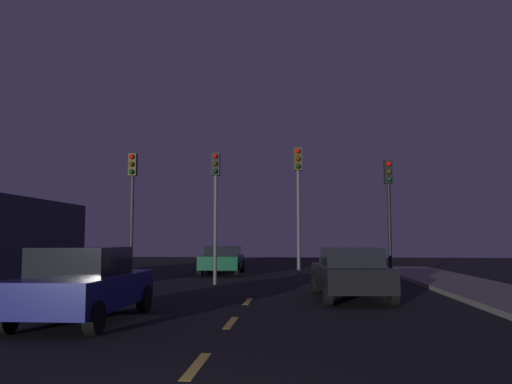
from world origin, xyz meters
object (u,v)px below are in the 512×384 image
at_px(traffic_signal_center_left, 216,192).
at_px(car_stopped_ahead, 350,273).
at_px(traffic_signal_far_left, 132,192).
at_px(traffic_signal_center_right, 298,189).
at_px(car_oncoming_far, 223,259).
at_px(traffic_signal_far_right, 389,197).
at_px(car_adjacent_lane, 84,284).

height_order(traffic_signal_center_left, car_stopped_ahead, traffic_signal_center_left).
distance_m(traffic_signal_far_left, traffic_signal_center_right, 6.64).
relative_size(traffic_signal_center_left, car_oncoming_far, 1.14).
xyz_separation_m(traffic_signal_far_right, car_oncoming_far, (-7.29, 5.91, -2.63)).
xyz_separation_m(traffic_signal_center_right, car_stopped_ahead, (1.49, -4.70, -2.95)).
bearing_deg(car_stopped_ahead, traffic_signal_far_right, 66.99).
distance_m(traffic_signal_center_left, traffic_signal_center_right, 3.27).
distance_m(traffic_signal_far_right, car_stopped_ahead, 5.73).
bearing_deg(traffic_signal_center_left, traffic_signal_far_left, 180.00).
xyz_separation_m(car_adjacent_lane, car_oncoming_far, (0.79, 15.39, -0.06)).
bearing_deg(traffic_signal_center_right, car_stopped_ahead, -72.40).
relative_size(traffic_signal_center_right, car_adjacent_lane, 1.25).
distance_m(car_adjacent_lane, car_oncoming_far, 15.41).
height_order(car_stopped_ahead, car_oncoming_far, car_stopped_ahead).
bearing_deg(car_stopped_ahead, traffic_signal_far_left, 149.98).
height_order(traffic_signal_far_left, car_adjacent_lane, traffic_signal_far_left).
bearing_deg(traffic_signal_far_right, traffic_signal_far_left, 180.00).
bearing_deg(car_oncoming_far, traffic_signal_center_right, -57.18).
distance_m(traffic_signal_far_left, traffic_signal_center_left, 3.37).
xyz_separation_m(car_stopped_ahead, car_oncoming_far, (-5.30, 10.60, -0.03)).
relative_size(traffic_signal_far_left, traffic_signal_center_right, 0.97).
bearing_deg(car_adjacent_lane, traffic_signal_center_right, 64.14).
height_order(traffic_signal_center_right, car_stopped_ahead, traffic_signal_center_right).
distance_m(traffic_signal_far_left, car_stopped_ahead, 9.81).
height_order(traffic_signal_far_left, car_stopped_ahead, traffic_signal_far_left).
distance_m(traffic_signal_center_left, car_adjacent_lane, 9.99).
xyz_separation_m(traffic_signal_center_right, traffic_signal_far_right, (3.49, -0.00, -0.35)).
bearing_deg(traffic_signal_far_left, traffic_signal_far_right, -0.00).
relative_size(car_adjacent_lane, car_oncoming_far, 0.94).
xyz_separation_m(traffic_signal_far_left, car_adjacent_lane, (2.04, -9.49, -2.83)).
bearing_deg(traffic_signal_far_right, car_adjacent_lane, -130.44).
xyz_separation_m(traffic_signal_center_left, traffic_signal_center_right, (3.27, 0.00, 0.10)).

